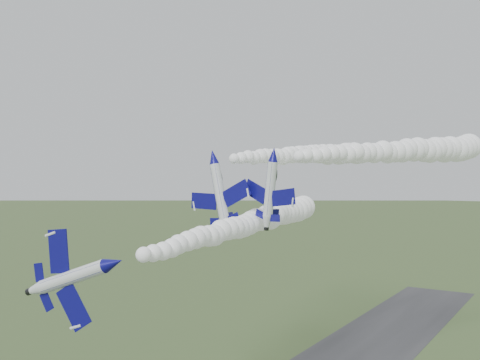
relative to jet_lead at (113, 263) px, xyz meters
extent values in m
cylinder|color=silver|center=(-0.07, 0.10, -0.02)|extent=(3.51, 8.84, 1.96)
cone|color=#0D0B65|center=(0.93, -5.25, -0.02)|extent=(2.34, 2.58, 1.96)
cone|color=silver|center=(-1.03, 5.25, -0.02)|extent=(2.26, 2.18, 1.96)
cylinder|color=black|center=(-1.22, 6.26, -0.02)|extent=(1.09, 0.79, 0.99)
ellipsoid|color=black|center=(0.88, -1.98, 0.17)|extent=(1.83, 3.15, 1.31)
cube|color=#0D0B65|center=(-1.34, 0.69, 2.85)|extent=(2.09, 2.73, 4.52)
cube|color=#0D0B65|center=(0.62, 1.06, -2.98)|extent=(2.09, 2.73, 4.52)
cube|color=#0D0B65|center=(-1.38, 4.24, 1.54)|extent=(0.96, 1.25, 1.98)
cube|color=#0D0B65|center=(-0.33, 4.44, -1.57)|extent=(0.96, 1.25, 1.98)
cube|color=#0D0B65|center=(0.43, 4.33, 0.42)|extent=(2.44, 2.02, 0.85)
cylinder|color=silver|center=(-11.00, 32.96, 12.21)|extent=(2.08, 9.35, 1.98)
cone|color=#0D0B65|center=(-11.06, 27.07, 12.21)|extent=(2.01, 2.46, 1.98)
cone|color=silver|center=(-10.94, 38.62, 12.21)|extent=(2.00, 2.02, 1.98)
cylinder|color=black|center=(-10.93, 39.73, 12.21)|extent=(1.01, 0.68, 1.00)
ellipsoid|color=black|center=(-11.15, 30.56, 12.82)|extent=(1.35, 3.21, 1.32)
cube|color=#0D0B65|center=(-14.21, 33.88, 11.34)|extent=(5.05, 2.72, 1.24)
cube|color=#0D0B65|center=(-7.69, 33.81, 12.76)|extent=(5.05, 2.72, 1.24)
cube|color=#0D0B65|center=(-12.68, 37.64, 11.83)|extent=(2.21, 1.24, 0.58)
cube|color=#0D0B65|center=(-9.21, 37.60, 12.59)|extent=(2.21, 1.24, 0.58)
cube|color=#0D0B65|center=(-11.26, 37.36, 13.62)|extent=(0.67, 1.78, 2.42)
cylinder|color=silver|center=(0.68, 32.50, 12.32)|extent=(3.86, 8.62, 1.70)
cone|color=#0D0B65|center=(-0.72, 27.34, 12.32)|extent=(2.22, 2.59, 1.70)
cone|color=silver|center=(2.03, 37.46, 12.32)|extent=(2.12, 2.20, 1.70)
cylinder|color=black|center=(2.29, 38.43, 12.32)|extent=(0.99, 0.81, 0.86)
ellipsoid|color=black|center=(0.18, 30.37, 12.88)|extent=(1.86, 3.10, 1.13)
cube|color=#0D0B65|center=(-2.02, 34.06, 12.58)|extent=(5.09, 3.54, 0.76)
cube|color=#0D0B65|center=(3.77, 32.50, 11.76)|extent=(5.09, 3.54, 0.76)
cube|color=#0D0B65|center=(0.25, 37.00, 12.54)|extent=(2.23, 1.60, 0.37)
cube|color=#0D0B65|center=(3.33, 36.17, 12.10)|extent=(2.23, 1.60, 0.37)
cube|color=#0D0B65|center=(1.90, 36.30, 13.62)|extent=(0.83, 1.67, 2.21)
camera|label=1|loc=(40.58, -38.96, 8.74)|focal=40.00mm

